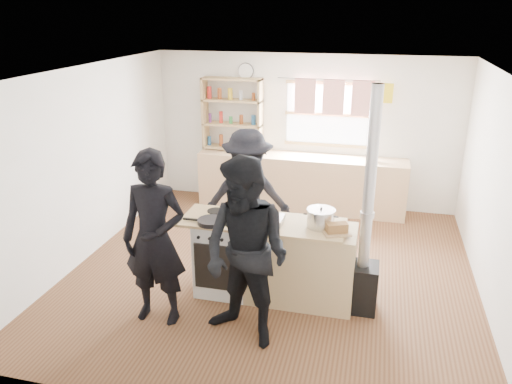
% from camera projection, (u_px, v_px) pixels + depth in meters
% --- Properties ---
extents(ground, '(5.00, 5.00, 0.01)m').
position_uv_depth(ground, '(272.00, 271.00, 6.41)').
color(ground, brown).
rests_on(ground, ground).
extents(back_counter, '(3.40, 0.55, 0.90)m').
position_uv_depth(back_counter, '(301.00, 182.00, 8.27)').
color(back_counter, '#D6AF81').
rests_on(back_counter, ground).
extents(shelving_unit, '(1.00, 0.28, 1.20)m').
position_uv_depth(shelving_unit, '(232.00, 114.00, 8.28)').
color(shelving_unit, tan).
rests_on(shelving_unit, back_counter).
extents(thermos, '(0.10, 0.10, 0.31)m').
position_uv_depth(thermos, '(373.00, 152.00, 7.80)').
color(thermos, silver).
rests_on(thermos, back_counter).
extents(cooking_island, '(1.97, 0.64, 0.93)m').
position_uv_depth(cooking_island, '(274.00, 260.00, 5.71)').
color(cooking_island, white).
rests_on(cooking_island, ground).
extents(skillet_greens, '(0.30, 0.30, 0.05)m').
position_uv_depth(skillet_greens, '(211.00, 221.00, 5.51)').
color(skillet_greens, black).
rests_on(skillet_greens, cooking_island).
extents(roast_tray, '(0.34, 0.28, 0.07)m').
position_uv_depth(roast_tray, '(268.00, 219.00, 5.54)').
color(roast_tray, silver).
rests_on(roast_tray, cooking_island).
extents(stockpot_stove, '(0.23, 0.23, 0.19)m').
position_uv_depth(stockpot_stove, '(246.00, 207.00, 5.76)').
color(stockpot_stove, silver).
rests_on(stockpot_stove, cooking_island).
extents(stockpot_counter, '(0.31, 0.31, 0.23)m').
position_uv_depth(stockpot_counter, '(321.00, 218.00, 5.40)').
color(stockpot_counter, silver).
rests_on(stockpot_counter, cooking_island).
extents(bread_board, '(0.34, 0.29, 0.12)m').
position_uv_depth(bread_board, '(337.00, 229.00, 5.25)').
color(bread_board, tan).
rests_on(bread_board, cooking_island).
extents(flue_heater, '(0.35, 0.35, 2.50)m').
position_uv_depth(flue_heater, '(364.00, 257.00, 5.39)').
color(flue_heater, black).
rests_on(flue_heater, ground).
extents(person_near_left, '(0.69, 0.46, 1.88)m').
position_uv_depth(person_near_left, '(155.00, 239.00, 5.13)').
color(person_near_left, black).
rests_on(person_near_left, ground).
extents(person_near_right, '(1.14, 1.02, 1.92)m').
position_uv_depth(person_near_right, '(246.00, 254.00, 4.78)').
color(person_near_right, black).
rests_on(person_near_right, ground).
extents(person_far, '(1.22, 0.82, 1.76)m').
position_uv_depth(person_far, '(248.00, 195.00, 6.50)').
color(person_far, black).
rests_on(person_far, ground).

